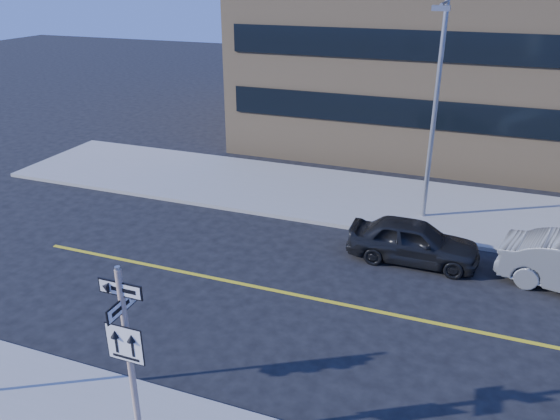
% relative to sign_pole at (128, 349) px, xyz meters
% --- Properties ---
extents(ground, '(120.00, 120.00, 0.00)m').
position_rel_sign_pole_xyz_m(ground, '(0.00, 2.51, -2.44)').
color(ground, black).
rests_on(ground, ground).
extents(sign_pole, '(0.92, 0.92, 4.06)m').
position_rel_sign_pole_xyz_m(sign_pole, '(0.00, 0.00, 0.00)').
color(sign_pole, silver).
rests_on(sign_pole, near_sidewalk).
extents(parked_car_a, '(1.74, 4.31, 1.47)m').
position_rel_sign_pole_xyz_m(parked_car_a, '(4.08, 9.94, -1.70)').
color(parked_car_a, black).
rests_on(parked_car_a, ground).
extents(streetlight_a, '(0.55, 2.25, 8.00)m').
position_rel_sign_pole_xyz_m(streetlight_a, '(4.00, 13.27, 2.32)').
color(streetlight_a, gray).
rests_on(streetlight_a, far_sidewalk).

